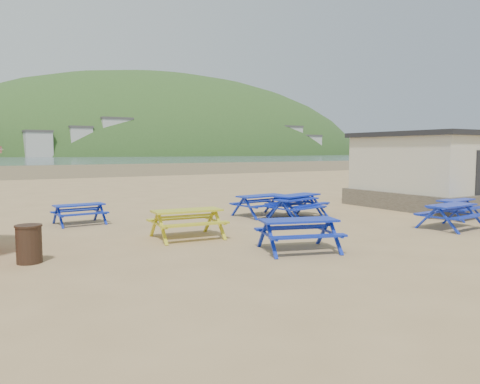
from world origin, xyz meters
TOP-DOWN VIEW (x-y plane):
  - ground at (0.00, 0.00)m, footprint 400.00×400.00m
  - wet_sand at (0.00, 55.00)m, footprint 400.00×400.00m
  - picnic_table_blue_a at (-4.67, 3.72)m, footprint 1.63×1.34m
  - picnic_table_blue_b at (2.15, 1.09)m, footprint 1.91×1.65m
  - picnic_table_blue_c at (2.48, 1.45)m, footprint 2.25×2.00m
  - picnic_table_blue_d at (-1.13, -3.17)m, footprint 2.17×1.94m
  - picnic_table_blue_e at (4.85, -3.07)m, footprint 1.90×1.59m
  - picnic_table_blue_f at (6.88, -1.86)m, footprint 1.82×1.55m
  - picnic_table_yellow at (-2.70, -0.30)m, footprint 1.99×1.66m
  - litter_bin at (-6.77, -1.15)m, footprint 0.56×0.56m
  - amenity_block at (10.50, 1.00)m, footprint 7.40×5.40m
  - headland_town at (90.00, 229.68)m, footprint 264.00×144.00m
  - picnic_table_blue_g at (1.43, 2.24)m, footprint 1.98×1.66m

SIDE VIEW (x-z plane):
  - headland_town at x=90.00m, z-range -63.91..44.09m
  - ground at x=0.00m, z-range 0.00..0.00m
  - wet_sand at x=0.00m, z-range 0.00..0.00m
  - picnic_table_blue_a at x=-4.67m, z-range 0.00..0.65m
  - picnic_table_blue_f at x=6.88m, z-range 0.00..0.68m
  - picnic_table_blue_b at x=2.15m, z-range 0.00..0.71m
  - picnic_table_blue_e at x=4.85m, z-range 0.00..0.75m
  - picnic_table_blue_d at x=-1.13m, z-range 0.00..0.76m
  - picnic_table_blue_g at x=1.43m, z-range 0.00..0.77m
  - picnic_table_yellow at x=-2.70m, z-range 0.00..0.78m
  - picnic_table_blue_c at x=2.48m, z-range 0.00..0.80m
  - litter_bin at x=-6.77m, z-range 0.01..0.83m
  - amenity_block at x=10.50m, z-range -0.01..3.14m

